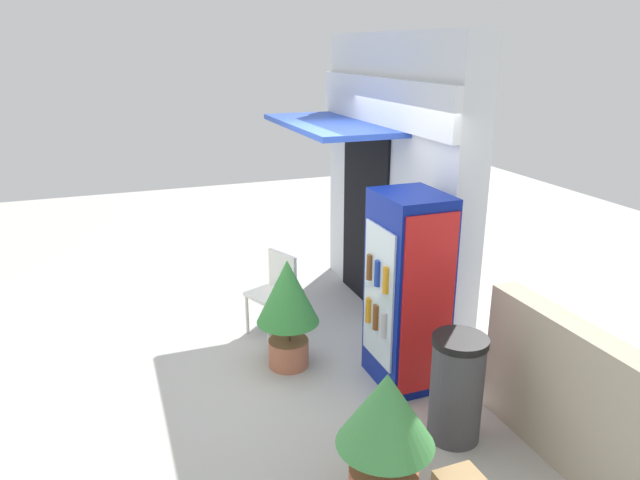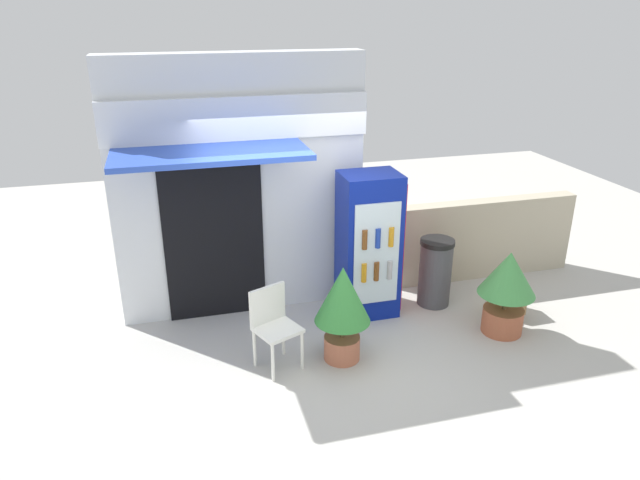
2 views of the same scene
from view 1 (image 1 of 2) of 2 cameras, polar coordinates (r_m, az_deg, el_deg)
name	(u,v)px [view 1 (image 1 of 2)]	position (r m, az deg, el deg)	size (l,w,h in m)	color
ground	(294,355)	(6.19, -2.51, -11.12)	(16.00, 16.00, 0.00)	beige
storefront_building	(390,177)	(6.74, 6.83, 6.12)	(3.04, 1.28, 3.19)	silver
drink_cooler	(407,291)	(5.43, 8.46, -4.93)	(0.73, 0.62, 1.83)	navy
plastic_chair	(275,287)	(6.46, -4.35, -4.60)	(0.56, 0.55, 0.90)	white
potted_plant_near_shop	(288,301)	(5.71, -3.16, -5.95)	(0.61, 0.61, 1.12)	#BC6B4C
potted_plant_curbside	(386,428)	(4.12, 6.38, -17.67)	(0.67, 0.67, 1.04)	#AD5B3D
trash_bin	(457,388)	(4.95, 13.11, -13.80)	(0.44, 0.44, 0.90)	#47474C
stone_boundary_wall	(624,435)	(4.61, 27.40, -16.48)	(2.72, 0.23, 1.14)	#B7AD93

